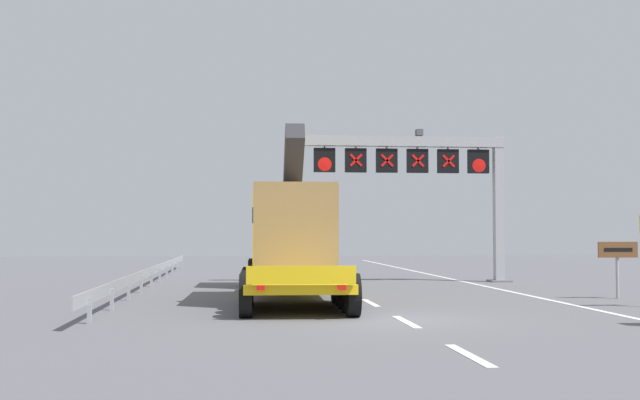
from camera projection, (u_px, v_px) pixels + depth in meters
name	position (u px, v px, depth m)	size (l,w,h in m)	color
ground	(384.00, 319.00, 19.65)	(112.00, 112.00, 0.00)	#5B5B60
lane_markings	(325.00, 279.00, 37.16)	(0.20, 49.75, 0.01)	silver
edge_line_right	(482.00, 286.00, 32.20)	(0.20, 63.00, 0.01)	silver
overhead_lane_gantry	(427.00, 166.00, 34.72)	(9.24, 0.90, 6.65)	#9EA0A5
heavy_haul_truck_yellow	(289.00, 237.00, 27.41)	(3.31, 14.12, 5.30)	yellow
tourist_info_sign_brown	(618.00, 256.00, 25.77)	(1.33, 0.15, 1.84)	#9EA0A5
guardrail_left	(155.00, 271.00, 33.20)	(0.13, 32.62, 0.76)	#999EA3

